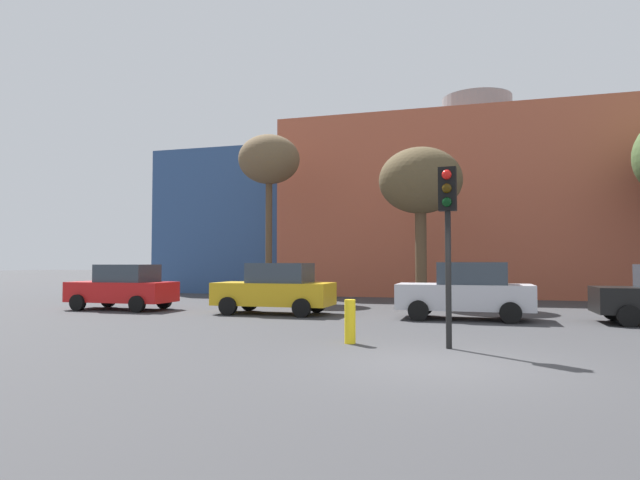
# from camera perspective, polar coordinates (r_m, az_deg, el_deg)

# --- Properties ---
(ground_plane) EXTENTS (200.00, 200.00, 0.00)m
(ground_plane) POSITION_cam_1_polar(r_m,az_deg,el_deg) (9.78, 12.46, -12.67)
(ground_plane) COLOR #38383A
(building_backdrop) EXTENTS (36.93, 11.62, 11.50)m
(building_backdrop) POSITION_cam_1_polar(r_m,az_deg,el_deg) (32.92, 16.41, 2.62)
(building_backdrop) COLOR #B2563D
(building_backdrop) RESTS_ON ground_plane
(parked_car_0) EXTENTS (3.88, 1.91, 1.68)m
(parked_car_0) POSITION_cam_1_polar(r_m,az_deg,el_deg) (21.41, -20.11, -4.72)
(parked_car_0) COLOR red
(parked_car_0) RESTS_ON ground_plane
(parked_car_1) EXTENTS (4.01, 1.97, 1.74)m
(parked_car_1) POSITION_cam_1_polar(r_m,az_deg,el_deg) (18.51, -4.74, -5.15)
(parked_car_1) COLOR gold
(parked_car_1) RESTS_ON ground_plane
(parked_car_2) EXTENTS (4.07, 2.00, 1.76)m
(parked_car_2) POSITION_cam_1_polar(r_m,az_deg,el_deg) (17.32, 15.21, -5.22)
(parked_car_2) COLOR silver
(parked_car_2) RESTS_ON ground_plane
(traffic_light_island) EXTENTS (0.37, 0.37, 3.72)m
(traffic_light_island) POSITION_cam_1_polar(r_m,az_deg,el_deg) (11.35, 13.37, 2.63)
(traffic_light_island) COLOR black
(traffic_light_island) RESTS_ON ground_plane
(bare_tree_1) EXTENTS (3.39, 3.39, 6.47)m
(bare_tree_1) POSITION_cam_1_polar(r_m,az_deg,el_deg) (22.51, 10.59, 6.00)
(bare_tree_1) COLOR brown
(bare_tree_1) RESTS_ON ground_plane
(bare_tree_2) EXTENTS (2.88, 2.88, 7.76)m
(bare_tree_2) POSITION_cam_1_polar(r_m,az_deg,el_deg) (25.63, -5.42, 8.27)
(bare_tree_2) COLOR brown
(bare_tree_2) RESTS_ON ground_plane
(bollard_yellow_0) EXTENTS (0.24, 0.24, 0.95)m
(bollard_yellow_0) POSITION_cam_1_polar(r_m,az_deg,el_deg) (11.80, 3.20, -8.62)
(bollard_yellow_0) COLOR yellow
(bollard_yellow_0) RESTS_ON ground_plane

